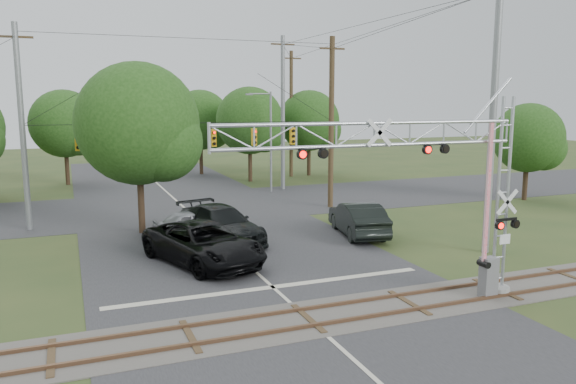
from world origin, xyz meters
name	(u,v)px	position (x,y,z in m)	size (l,w,h in m)	color
ground	(334,343)	(0.00, 0.00, 0.00)	(160.00, 160.00, 0.00)	#2C3F1D
road_main	(240,258)	(0.00, 10.00, 0.01)	(14.00, 90.00, 0.02)	#2B2B2D
road_cross	(182,206)	(0.00, 24.00, 0.01)	(90.00, 12.00, 0.02)	#2B2B2D
railroad_track	(308,319)	(0.00, 2.00, 0.03)	(90.00, 3.20, 0.17)	#4E4A43
crossing_gantry	(428,178)	(4.34, 1.64, 4.64)	(11.60, 0.95, 7.45)	gray
traffic_signal_span	(207,128)	(0.91, 20.00, 5.61)	(19.34, 0.36, 11.50)	gray
pickup_black	(203,243)	(-1.77, 9.78, 0.94)	(3.11, 6.75, 1.88)	black
car_dark	(221,224)	(-0.01, 13.42, 0.92)	(2.59, 6.37, 1.85)	black
sedan_silver	(196,224)	(-1.04, 14.72, 0.77)	(1.83, 4.55, 1.55)	#A2A4A9
suv_dark	(358,219)	(7.35, 12.07, 0.92)	(1.95, 5.59, 1.84)	black
streetlight	(269,136)	(7.75, 27.69, 4.47)	(2.13, 0.22, 8.00)	gray
utility_poles	(225,120)	(2.68, 22.22, 6.03)	(27.29, 29.51, 12.96)	#432F1F
treeline	(141,123)	(-1.78, 30.93, 5.56)	(52.62, 29.99, 9.39)	#362618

